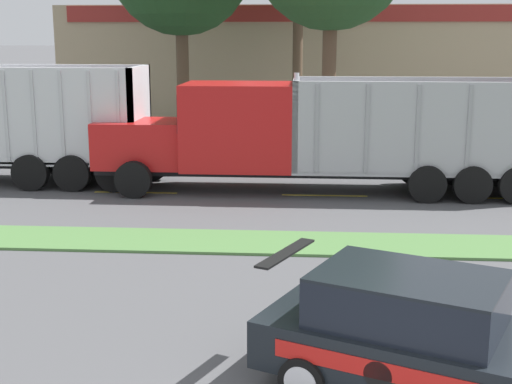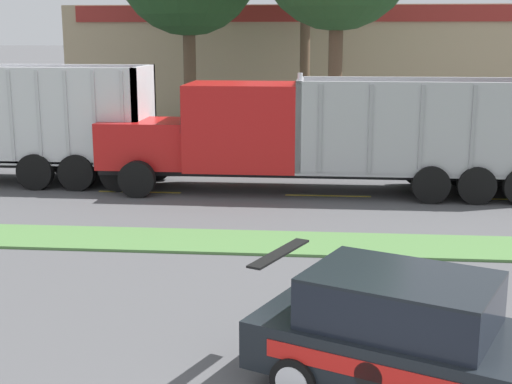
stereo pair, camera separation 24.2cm
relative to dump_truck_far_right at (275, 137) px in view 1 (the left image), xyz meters
name	(u,v)px [view 1 (the left image)]	position (x,y,z in m)	size (l,w,h in m)	color
grass_verge	(300,243)	(0.81, -5.43, -1.55)	(120.00, 1.74, 0.06)	#517F42
centre_line_3	(136,192)	(-3.97, -0.56, -1.57)	(2.40, 0.14, 0.01)	yellow
centre_line_4	(324,195)	(1.43, -0.56, -1.57)	(2.40, 0.14, 0.01)	yellow
dump_truck_far_right	(275,137)	(0.00, 0.00, 0.00)	(12.34, 2.71, 3.43)	black
rally_car	(420,335)	(2.35, -11.91, -0.77)	(4.41, 3.28, 1.61)	black
store_building_backdrop	(346,60)	(3.14, 22.55, 1.39)	(30.72, 12.10, 5.92)	tan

